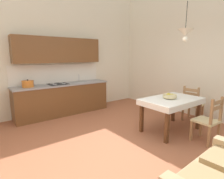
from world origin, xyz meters
name	(u,v)px	position (x,y,z in m)	size (l,w,h in m)	color
ground_plane	(122,144)	(0.00, 0.00, -0.05)	(6.03, 6.10, 0.10)	#A86042
wall_back	(61,42)	(0.00, 2.81, 2.09)	(6.03, 0.12, 4.19)	silver
wall_right	(201,41)	(2.77, 0.00, 2.09)	(0.12, 6.10, 4.19)	silver
kitchen_cabinetry	(62,85)	(-0.18, 2.48, 0.86)	(2.71, 0.63, 2.20)	brown
dining_table	(171,104)	(1.27, -0.22, 0.62)	(1.38, 0.89, 0.75)	#56331C
dining_chair_window_side	(192,105)	(2.25, -0.19, 0.44)	(0.45, 0.45, 0.93)	#D1BC89
dining_chair_camera_side	(208,121)	(1.33, -1.02, 0.44)	(0.44, 0.44, 0.93)	#D1BC89
fruit_bowl	(170,96)	(1.22, -0.20, 0.81)	(0.30, 0.30, 0.12)	beige
pendant_lamp	(185,33)	(1.40, -0.36, 2.17)	(0.32, 0.32, 0.80)	black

